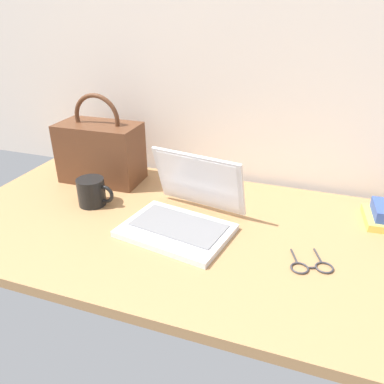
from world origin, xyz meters
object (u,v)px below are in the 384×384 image
object	(u,v)px
eyeglasses	(311,267)
handbag	(101,151)
coffee_mug	(92,192)
laptop	(184,213)

from	to	relation	value
eyeglasses	handbag	size ratio (longest dim) A/B	0.39
coffee_mug	eyeglasses	bearing A→B (deg)	-8.97
laptop	handbag	world-z (taller)	handbag
laptop	coffee_mug	bearing A→B (deg)	175.49
handbag	coffee_mug	bearing A→B (deg)	-68.41
laptop	handbag	xyz separation A→B (m)	(-0.41, 0.21, 0.07)
laptop	handbag	distance (m)	0.47
laptop	handbag	bearing A→B (deg)	152.47
coffee_mug	laptop	bearing A→B (deg)	-4.51
coffee_mug	eyeglasses	distance (m)	0.73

